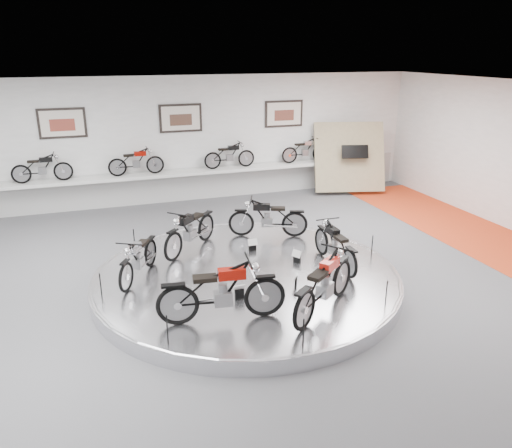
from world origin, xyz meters
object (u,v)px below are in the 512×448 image
object	(u,v)px
bike_f	(335,245)
bike_b	(190,229)
bike_c	(138,257)
bike_d	(222,291)
display_platform	(247,279)
shelf	(185,173)
bike_e	(324,284)
bike_a	(268,218)

from	to	relation	value
bike_f	bike_b	bearing A→B (deg)	55.97
bike_c	bike_d	bearing A→B (deg)	57.18
display_platform	bike_d	distance (m)	2.13
display_platform	bike_c	world-z (taller)	bike_c
bike_b	bike_d	distance (m)	3.34
bike_b	bike_f	world-z (taller)	bike_b
shelf	bike_e	bearing A→B (deg)	-84.66
bike_d	bike_e	distance (m)	1.82
bike_b	bike_f	distance (m)	3.34
bike_a	bike_d	world-z (taller)	bike_d
bike_c	bike_f	xyz separation A→B (m)	(4.07, -0.74, 0.02)
bike_b	bike_c	size ratio (longest dim) A/B	1.12
bike_a	bike_b	xyz separation A→B (m)	(-2.02, -0.28, 0.02)
bike_b	bike_f	bearing A→B (deg)	100.65
display_platform	bike_b	world-z (taller)	bike_b
display_platform	bike_b	bearing A→B (deg)	117.99
shelf	bike_c	distance (m)	6.33
shelf	bike_f	size ratio (longest dim) A/B	6.77
display_platform	shelf	world-z (taller)	shelf
shelf	bike_b	xyz separation A→B (m)	(-0.85, -4.80, -0.19)
bike_c	bike_f	size ratio (longest dim) A/B	0.96
bike_e	bike_d	bearing A→B (deg)	133.69
shelf	bike_d	size ratio (longest dim) A/B	5.81
bike_d	bike_e	size ratio (longest dim) A/B	1.02
display_platform	bike_d	size ratio (longest dim) A/B	3.38
display_platform	bike_d	world-z (taller)	bike_d
bike_e	bike_b	bearing A→B (deg)	77.03
shelf	bike_f	bearing A→B (deg)	-74.05
bike_f	display_platform	bearing A→B (deg)	81.90
shelf	bike_e	size ratio (longest dim) A/B	5.92
display_platform	shelf	size ratio (longest dim) A/B	0.58
bike_f	bike_c	bearing A→B (deg)	79.95
bike_c	display_platform	bearing A→B (deg)	107.49
bike_e	bike_a	bearing A→B (deg)	47.08
shelf	bike_e	world-z (taller)	bike_e
bike_d	bike_e	xyz separation A→B (m)	(1.80, -0.28, -0.01)
bike_e	bike_f	size ratio (longest dim) A/B	1.14
display_platform	bike_e	bearing A→B (deg)	-68.69
bike_a	bike_b	bearing A→B (deg)	29.73
shelf	display_platform	bearing A→B (deg)	-90.00
bike_d	bike_f	xyz separation A→B (m)	(2.92, 1.45, -0.08)
bike_a	bike_e	xyz separation A→B (m)	(-0.38, -3.90, 0.05)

